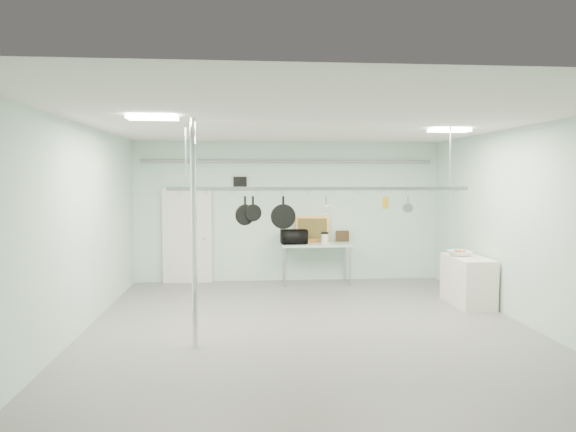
{
  "coord_description": "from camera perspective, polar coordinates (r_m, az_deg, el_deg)",
  "views": [
    {
      "loc": [
        -1.0,
        -7.75,
        2.36
      ],
      "look_at": [
        -0.26,
        1.0,
        1.72
      ],
      "focal_mm": 32.0,
      "sensor_mm": 36.0,
      "label": 1
    }
  ],
  "objects": [
    {
      "name": "wall_vent",
      "position": [
        11.72,
        -5.34,
        3.64
      ],
      "size": [
        0.3,
        0.04,
        0.3
      ],
      "primitive_type": "cube",
      "color": "black",
      "rests_on": "back_wall"
    },
    {
      "name": "coffee_canister",
      "position": [
        11.44,
        4.11,
        -2.55
      ],
      "size": [
        0.19,
        0.19,
        0.23
      ],
      "primitive_type": "cylinder",
      "rotation": [
        0.0,
        0.0,
        -0.27
      ],
      "color": "silver",
      "rests_on": "prep_table"
    },
    {
      "name": "door",
      "position": [
        11.83,
        -11.13,
        -2.24
      ],
      "size": [
        1.1,
        0.1,
        2.2
      ],
      "primitive_type": "cube",
      "color": "silver",
      "rests_on": "floor"
    },
    {
      "name": "fruit_cluster",
      "position": [
        10.22,
        18.51,
        -3.72
      ],
      "size": [
        0.24,
        0.24,
        0.09
      ],
      "primitive_type": null,
      "color": "#AA290F",
      "rests_on": "fruit_bowl"
    },
    {
      "name": "skillet_mid",
      "position": [
        8.06,
        -3.92,
        0.87
      ],
      "size": [
        0.27,
        0.09,
        0.38
      ],
      "primitive_type": null,
      "rotation": [
        0.0,
        0.0,
        0.1
      ],
      "color": "black",
      "rests_on": "pot_rack"
    },
    {
      "name": "painting_large",
      "position": [
        11.81,
        2.73,
        -1.48
      ],
      "size": [
        0.78,
        0.15,
        0.58
      ],
      "primitive_type": "cube",
      "rotation": [
        -0.14,
        0.0,
        0.02
      ],
      "color": "orange",
      "rests_on": "prep_table"
    },
    {
      "name": "skillet_left",
      "position": [
        8.06,
        -4.79,
        0.68
      ],
      "size": [
        0.32,
        0.19,
        0.43
      ],
      "primitive_type": null,
      "rotation": [
        0.0,
        0.0,
        0.43
      ],
      "color": "black",
      "rests_on": "pot_rack"
    },
    {
      "name": "chrome_pole",
      "position": [
        7.22,
        -10.39,
        -1.92
      ],
      "size": [
        0.08,
        0.08,
        3.2
      ],
      "primitive_type": "cylinder",
      "color": "silver",
      "rests_on": "floor"
    },
    {
      "name": "pot_rack",
      "position": [
        8.14,
        3.64,
        3.26
      ],
      "size": [
        4.8,
        0.06,
        1.0
      ],
      "color": "#B7B7BC",
      "rests_on": "ceiling"
    },
    {
      "name": "prep_table",
      "position": [
        11.56,
        3.16,
        -3.41
      ],
      "size": [
        1.6,
        0.7,
        0.91
      ],
      "color": "silver",
      "rests_on": "floor"
    },
    {
      "name": "floor",
      "position": [
        8.16,
        2.46,
        -12.63
      ],
      "size": [
        8.0,
        8.0,
        0.0
      ],
      "primitive_type": "plane",
      "color": "gray",
      "rests_on": "ground"
    },
    {
      "name": "light_panel_left",
      "position": [
        7.09,
        -14.81,
        10.53
      ],
      "size": [
        0.65,
        0.3,
        0.05
      ],
      "primitive_type": "cube",
      "color": "white",
      "rests_on": "ceiling"
    },
    {
      "name": "conduit_pipe",
      "position": [
        11.69,
        0.07,
        6.1
      ],
      "size": [
        6.6,
        0.07,
        0.07
      ],
      "primitive_type": "cylinder",
      "rotation": [
        0.0,
        1.57,
        0.0
      ],
      "color": "gray",
      "rests_on": "back_wall"
    },
    {
      "name": "skillet_right",
      "position": [
        8.09,
        -0.53,
        0.37
      ],
      "size": [
        0.39,
        0.07,
        0.53
      ],
      "primitive_type": null,
      "rotation": [
        0.0,
        0.0,
        -0.03
      ],
      "color": "black",
      "rests_on": "pot_rack"
    },
    {
      "name": "saucepan",
      "position": [
        8.47,
        13.18,
        1.33
      ],
      "size": [
        0.16,
        0.11,
        0.26
      ],
      "primitive_type": null,
      "rotation": [
        0.0,
        0.0,
        -0.18
      ],
      "color": "silver",
      "rests_on": "pot_rack"
    },
    {
      "name": "grater",
      "position": [
        8.36,
        10.8,
        1.48
      ],
      "size": [
        0.09,
        0.05,
        0.22
      ],
      "primitive_type": null,
      "rotation": [
        0.0,
        0.0,
        0.37
      ],
      "color": "#C07A16",
      "rests_on": "pot_rack"
    },
    {
      "name": "whisk",
      "position": [
        8.16,
        4.24,
        1.12
      ],
      "size": [
        0.22,
        0.22,
        0.32
      ],
      "primitive_type": null,
      "rotation": [
        0.0,
        0.0,
        -0.34
      ],
      "color": "#BDBCC1",
      "rests_on": "pot_rack"
    },
    {
      "name": "painting_small",
      "position": [
        11.94,
        6.08,
        -2.23
      ],
      "size": [
        0.3,
        0.09,
        0.25
      ],
      "primitive_type": "cube",
      "rotation": [
        -0.17,
        0.0,
        -0.04
      ],
      "color": "#332312",
      "rests_on": "prep_table"
    },
    {
      "name": "fruit_bowl",
      "position": [
        10.23,
        18.5,
        -3.95
      ],
      "size": [
        0.46,
        0.46,
        0.1
      ],
      "primitive_type": "imported",
      "rotation": [
        0.0,
        0.0,
        0.13
      ],
      "color": "white",
      "rests_on": "side_cabinet"
    },
    {
      "name": "back_wall",
      "position": [
        11.8,
        0.03,
        0.5
      ],
      "size": [
        7.0,
        0.02,
        3.2
      ],
      "primitive_type": "cube",
      "color": "silver",
      "rests_on": "floor"
    },
    {
      "name": "side_cabinet",
      "position": [
        10.22,
        19.35,
        -6.82
      ],
      "size": [
        0.6,
        1.2,
        0.9
      ],
      "primitive_type": "cube",
      "color": "white",
      "rests_on": "floor"
    },
    {
      "name": "microwave",
      "position": [
        11.44,
        0.67,
        -2.32
      ],
      "size": [
        0.6,
        0.43,
        0.32
      ],
      "primitive_type": "imported",
      "rotation": [
        0.0,
        0.0,
        3.22
      ],
      "color": "black",
      "rests_on": "prep_table"
    },
    {
      "name": "light_panel_right",
      "position": [
        9.05,
        17.48,
        9.07
      ],
      "size": [
        0.65,
        0.3,
        0.05
      ],
      "primitive_type": "cube",
      "color": "white",
      "rests_on": "ceiling"
    },
    {
      "name": "right_wall",
      "position": [
        8.98,
        25.17,
        -1.06
      ],
      "size": [
        0.02,
        8.0,
        3.2
      ],
      "primitive_type": "cube",
      "color": "silver",
      "rests_on": "floor"
    },
    {
      "name": "ceiling",
      "position": [
        7.85,
        2.54,
        10.25
      ],
      "size": [
        7.0,
        8.0,
        0.02
      ],
      "primitive_type": "cube",
      "color": "silver",
      "rests_on": "back_wall"
    }
  ]
}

